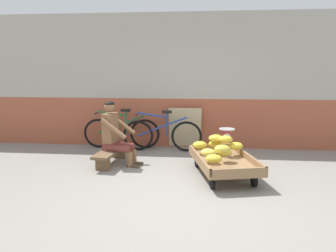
# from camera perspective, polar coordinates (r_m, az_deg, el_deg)

# --- Properties ---
(ground_plane) EXTENTS (80.00, 80.00, 0.00)m
(ground_plane) POSITION_cam_1_polar(r_m,az_deg,el_deg) (4.21, 2.82, -13.47)
(ground_plane) COLOR gray
(back_wall) EXTENTS (16.00, 0.30, 2.86)m
(back_wall) POSITION_cam_1_polar(r_m,az_deg,el_deg) (6.80, 4.18, 8.17)
(back_wall) COLOR #A35138
(back_wall) RESTS_ON ground
(banana_cart) EXTENTS (1.14, 1.59, 0.36)m
(banana_cart) POSITION_cam_1_polar(r_m,az_deg,el_deg) (5.07, 10.14, -6.49)
(banana_cart) COLOR #8E6B47
(banana_cart) RESTS_ON ground
(banana_pile) EXTENTS (0.89, 1.06, 0.25)m
(banana_pile) POSITION_cam_1_polar(r_m,az_deg,el_deg) (5.06, 9.19, -3.84)
(banana_pile) COLOR gold
(banana_pile) RESTS_ON banana_cart
(low_bench) EXTENTS (0.42, 1.13, 0.27)m
(low_bench) POSITION_cam_1_polar(r_m,az_deg,el_deg) (5.73, -10.41, -4.92)
(low_bench) COLOR brown
(low_bench) RESTS_ON ground
(vendor_seated) EXTENTS (0.72, 0.55, 1.14)m
(vendor_seated) POSITION_cam_1_polar(r_m,az_deg,el_deg) (5.61, -9.73, -1.37)
(vendor_seated) COLOR brown
(vendor_seated) RESTS_ON ground
(plastic_crate) EXTENTS (0.36, 0.28, 0.30)m
(plastic_crate) POSITION_cam_1_polar(r_m,az_deg,el_deg) (6.04, 10.67, -4.61)
(plastic_crate) COLOR gold
(plastic_crate) RESTS_ON ground
(weighing_scale) EXTENTS (0.30, 0.30, 0.29)m
(weighing_scale) POSITION_cam_1_polar(r_m,az_deg,el_deg) (5.97, 10.77, -1.80)
(weighing_scale) COLOR #28282D
(weighing_scale) RESTS_ON plastic_crate
(bicycle_near_left) EXTENTS (1.66, 0.48, 0.86)m
(bicycle_near_left) POSITION_cam_1_polar(r_m,az_deg,el_deg) (6.78, -8.60, -1.12)
(bicycle_near_left) COLOR black
(bicycle_near_left) RESTS_ON ground
(bicycle_far_left) EXTENTS (1.66, 0.48, 0.86)m
(bicycle_far_left) POSITION_cam_1_polar(r_m,az_deg,el_deg) (6.47, -1.12, -1.57)
(bicycle_far_left) COLOR black
(bicycle_far_left) RESTS_ON ground
(sign_board) EXTENTS (0.70, 0.19, 0.89)m
(sign_board) POSITION_cam_1_polar(r_m,az_deg,el_deg) (6.71, 3.16, -0.36)
(sign_board) COLOR #C6B289
(sign_board) RESTS_ON ground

